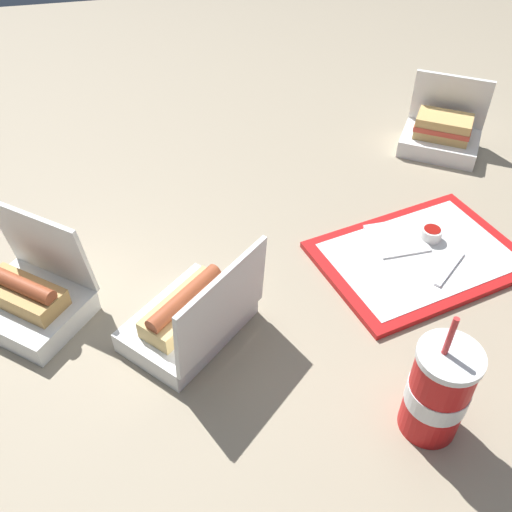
# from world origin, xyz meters

# --- Properties ---
(ground_plane) EXTENTS (3.20, 3.20, 0.00)m
(ground_plane) POSITION_xyz_m (0.00, 0.00, 0.00)
(ground_plane) COLOR gray
(food_tray) EXTENTS (0.42, 0.34, 0.01)m
(food_tray) POSITION_xyz_m (-0.27, 0.02, 0.01)
(food_tray) COLOR red
(food_tray) RESTS_ON ground_plane
(ketchup_cup) EXTENTS (0.04, 0.04, 0.02)m
(ketchup_cup) POSITION_xyz_m (-0.30, -0.02, 0.03)
(ketchup_cup) COLOR white
(ketchup_cup) RESTS_ON food_tray
(napkin_stack) EXTENTS (0.10, 0.10, 0.00)m
(napkin_stack) POSITION_xyz_m (-0.24, -0.04, 0.02)
(napkin_stack) COLOR white
(napkin_stack) RESTS_ON food_tray
(plastic_fork) EXTENTS (0.09, 0.08, 0.00)m
(plastic_fork) POSITION_xyz_m (-0.30, 0.06, 0.02)
(plastic_fork) COLOR white
(plastic_fork) RESTS_ON food_tray
(clamshell_hotdog_center) EXTENTS (0.26, 0.25, 0.18)m
(clamshell_hotdog_center) POSITION_xyz_m (0.18, 0.10, 0.04)
(clamshell_hotdog_center) COLOR white
(clamshell_hotdog_center) RESTS_ON ground_plane
(clamshell_sandwich_left) EXTENTS (0.22, 0.21, 0.17)m
(clamshell_sandwich_left) POSITION_xyz_m (-0.48, -0.34, 0.04)
(clamshell_sandwich_left) COLOR white
(clamshell_sandwich_left) RESTS_ON ground_plane
(clamshell_hotdog_front) EXTENTS (0.24, 0.23, 0.18)m
(clamshell_hotdog_front) POSITION_xyz_m (0.44, 0.00, 0.04)
(clamshell_hotdog_front) COLOR white
(clamshell_hotdog_front) RESTS_ON ground_plane
(soda_cup_center) EXTENTS (0.09, 0.09, 0.22)m
(soda_cup_center) POSITION_xyz_m (-0.13, 0.34, 0.08)
(soda_cup_center) COLOR red
(soda_cup_center) RESTS_ON ground_plane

